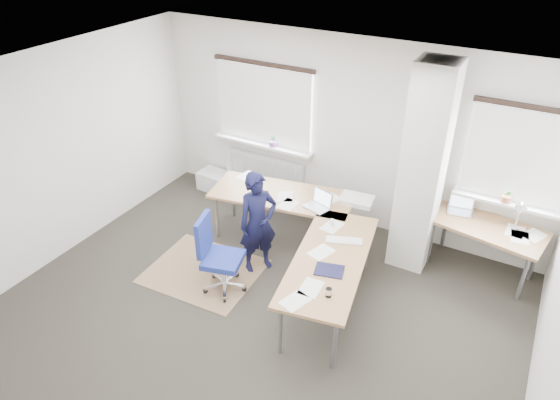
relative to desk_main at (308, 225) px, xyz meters
The scene contains 8 objects.
ground 1.30m from the desk_main, 98.06° to the right, with size 6.00×6.00×0.00m, color #2A2722.
room_shell 1.23m from the desk_main, 87.46° to the right, with size 6.04×5.04×2.82m.
floor_mat 1.55m from the desk_main, 147.80° to the right, with size 1.43×1.21×0.01m, color #8A6A4B.
white_crate 2.67m from the desk_main, 153.65° to the left, with size 0.52×0.36×0.31m, color white.
desk_main is the anchor object (origin of this frame).
desk_side 2.29m from the desk_main, 27.69° to the left, with size 1.50×0.93×1.22m.
task_chair 1.24m from the desk_main, 130.81° to the right, with size 0.59×0.57×1.05m.
person 0.65m from the desk_main, 153.42° to the right, with size 0.52×0.34×1.43m, color black.
Camera 1 is at (2.42, -3.73, 4.31)m, focal length 32.00 mm.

